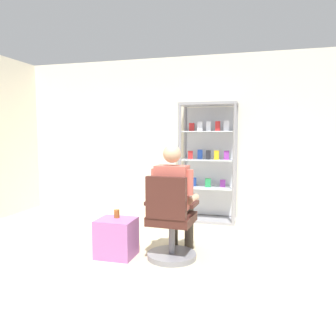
% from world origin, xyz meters
% --- Properties ---
extents(ground_plane, '(7.20, 7.20, 0.00)m').
position_xyz_m(ground_plane, '(0.00, 0.00, 0.00)').
color(ground_plane, '#C6B793').
extents(back_wall, '(6.00, 0.10, 2.70)m').
position_xyz_m(back_wall, '(0.00, 3.00, 1.35)').
color(back_wall, silver).
rests_on(back_wall, ground).
extents(display_cabinet_main, '(0.90, 0.45, 1.90)m').
position_xyz_m(display_cabinet_main, '(0.40, 2.76, 0.97)').
color(display_cabinet_main, gray).
rests_on(display_cabinet_main, ground).
extents(office_chair, '(0.57, 0.56, 0.96)m').
position_xyz_m(office_chair, '(0.25, 0.88, 0.39)').
color(office_chair, slate).
rests_on(office_chair, ground).
extents(seated_shopkeeper, '(0.50, 0.58, 1.29)m').
position_xyz_m(seated_shopkeeper, '(0.26, 1.04, 0.71)').
color(seated_shopkeeper, '#3F382D').
rests_on(seated_shopkeeper, ground).
extents(storage_crate, '(0.42, 0.37, 0.44)m').
position_xyz_m(storage_crate, '(-0.38, 0.83, 0.22)').
color(storage_crate, '#9E599E').
rests_on(storage_crate, ground).
extents(tea_glass, '(0.06, 0.06, 0.10)m').
position_xyz_m(tea_glass, '(-0.40, 0.89, 0.49)').
color(tea_glass, brown).
rests_on(tea_glass, storage_crate).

